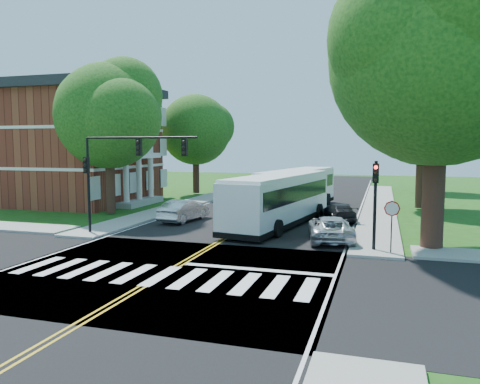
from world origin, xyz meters
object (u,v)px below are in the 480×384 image
at_px(signal_ne, 375,193).
at_px(bus_follow, 297,189).
at_px(hatchback, 184,210).
at_px(signal_nw, 122,162).
at_px(bus_lead, 280,199).
at_px(suv, 330,229).
at_px(dark_sedan, 338,212).

height_order(signal_ne, bus_follow, signal_ne).
bearing_deg(bus_follow, signal_ne, 123.24).
bearing_deg(hatchback, signal_nw, 86.33).
xyz_separation_m(bus_lead, bus_follow, (-0.25, 8.05, -0.04)).
distance_m(suv, dark_sedan, 7.25).
bearing_deg(bus_lead, hatchback, 12.02).
relative_size(signal_nw, signal_ne, 1.62).
relative_size(bus_follow, suv, 2.60).
bearing_deg(signal_ne, hatchback, 154.73).
bearing_deg(signal_nw, hatchback, 79.58).
distance_m(hatchback, dark_sedan, 10.87).
bearing_deg(bus_follow, bus_lead, 101.12).
relative_size(bus_lead, dark_sedan, 3.13).
xyz_separation_m(suv, dark_sedan, (-0.22, 7.24, -0.08)).
bearing_deg(bus_follow, hatchback, 61.57).
relative_size(signal_nw, bus_follow, 0.55).
bearing_deg(hatchback, dark_sedan, -155.34).
height_order(signal_nw, bus_lead, signal_nw).
distance_m(signal_nw, bus_follow, 16.60).
xyz_separation_m(signal_nw, suv, (11.69, 2.21, -3.67)).
xyz_separation_m(signal_nw, dark_sedan, (11.47, 9.46, -3.75)).
bearing_deg(dark_sedan, signal_nw, 18.70).
height_order(hatchback, dark_sedan, hatchback).
distance_m(signal_ne, suv, 3.94).
bearing_deg(bus_follow, suv, 117.61).
height_order(bus_lead, bus_follow, bus_lead).
xyz_separation_m(bus_lead, hatchback, (-6.75, -0.35, -1.02)).
bearing_deg(bus_lead, dark_sedan, -131.08).
bearing_deg(dark_sedan, suv, 70.92).
height_order(signal_ne, hatchback, signal_ne).
distance_m(signal_nw, hatchback, 7.19).
height_order(bus_follow, suv, bus_follow).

